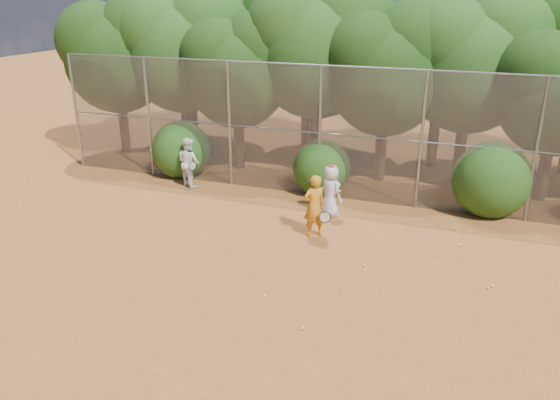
% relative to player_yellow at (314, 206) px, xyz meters
% --- Properties ---
extents(ground, '(80.00, 80.00, 0.00)m').
position_rel_player_yellow_xyz_m(ground, '(0.26, -3.05, -0.83)').
color(ground, brown).
rests_on(ground, ground).
extents(fence_back, '(20.05, 0.09, 4.03)m').
position_rel_player_yellow_xyz_m(fence_back, '(0.14, 2.95, 1.22)').
color(fence_back, gray).
rests_on(fence_back, ground).
extents(tree_0, '(4.38, 3.81, 6.00)m').
position_rel_player_yellow_xyz_m(tree_0, '(-9.18, 4.99, 3.10)').
color(tree_0, black).
rests_on(tree_0, ground).
extents(tree_1, '(4.64, 4.03, 6.35)m').
position_rel_player_yellow_xyz_m(tree_1, '(-6.68, 5.49, 3.33)').
color(tree_1, black).
rests_on(tree_1, ground).
extents(tree_2, '(3.99, 3.47, 5.47)m').
position_rel_player_yellow_xyz_m(tree_2, '(-4.19, 4.79, 2.75)').
color(tree_2, black).
rests_on(tree_2, ground).
extents(tree_3, '(4.89, 4.26, 6.70)m').
position_rel_player_yellow_xyz_m(tree_3, '(-1.68, 5.80, 3.56)').
color(tree_3, black).
rests_on(tree_3, ground).
extents(tree_4, '(4.19, 3.64, 5.73)m').
position_rel_player_yellow_xyz_m(tree_4, '(0.81, 5.19, 2.92)').
color(tree_4, black).
rests_on(tree_4, ground).
extents(tree_5, '(4.51, 3.92, 6.17)m').
position_rel_player_yellow_xyz_m(tree_5, '(3.32, 5.99, 3.21)').
color(tree_5, black).
rests_on(tree_5, ground).
extents(tree_9, '(4.83, 4.20, 6.62)m').
position_rel_player_yellow_xyz_m(tree_9, '(-7.68, 7.80, 3.50)').
color(tree_9, black).
rests_on(tree_9, ground).
extents(tree_10, '(5.15, 4.48, 7.06)m').
position_rel_player_yellow_xyz_m(tree_10, '(-2.67, 8.00, 3.79)').
color(tree_10, black).
rests_on(tree_10, ground).
extents(tree_11, '(4.64, 4.03, 6.35)m').
position_rel_player_yellow_xyz_m(tree_11, '(2.32, 7.59, 3.33)').
color(tree_11, black).
rests_on(tree_11, ground).
extents(bush_0, '(2.00, 2.00, 2.00)m').
position_rel_player_yellow_xyz_m(bush_0, '(-5.74, 3.25, 0.17)').
color(bush_0, '#1B4010').
rests_on(bush_0, ground).
extents(bush_1, '(1.80, 1.80, 1.80)m').
position_rel_player_yellow_xyz_m(bush_1, '(-0.74, 3.25, 0.07)').
color(bush_1, '#1B4010').
rests_on(bush_1, ground).
extents(bush_2, '(2.20, 2.20, 2.20)m').
position_rel_player_yellow_xyz_m(bush_2, '(4.26, 3.25, 0.27)').
color(bush_2, '#1B4010').
rests_on(bush_2, ground).
extents(player_yellow, '(0.87, 0.71, 1.67)m').
position_rel_player_yellow_xyz_m(player_yellow, '(0.00, 0.00, 0.00)').
color(player_yellow, orange).
rests_on(player_yellow, ground).
extents(player_teen, '(0.87, 0.79, 1.52)m').
position_rel_player_yellow_xyz_m(player_teen, '(0.05, 1.46, -0.08)').
color(player_teen, silver).
rests_on(player_teen, ground).
extents(player_white, '(0.97, 0.88, 1.62)m').
position_rel_player_yellow_xyz_m(player_white, '(-4.96, 2.35, -0.03)').
color(player_white, white).
rests_on(player_white, ground).
extents(ball_0, '(0.07, 0.07, 0.07)m').
position_rel_player_yellow_xyz_m(ball_0, '(1.61, -1.26, -0.80)').
color(ball_0, '#BED025').
rests_on(ball_0, ground).
extents(ball_1, '(0.07, 0.07, 0.07)m').
position_rel_player_yellow_xyz_m(ball_1, '(3.66, 0.63, -0.80)').
color(ball_1, '#BED025').
rests_on(ball_1, ground).
extents(ball_2, '(0.07, 0.07, 0.07)m').
position_rel_player_yellow_xyz_m(ball_2, '(1.03, -4.16, -0.80)').
color(ball_2, '#BED025').
rests_on(ball_2, ground).
extents(ball_3, '(0.07, 0.07, 0.07)m').
position_rel_player_yellow_xyz_m(ball_3, '(4.34, -1.37, -0.80)').
color(ball_3, '#BED025').
rests_on(ball_3, ground).
extents(ball_4, '(0.07, 0.07, 0.07)m').
position_rel_player_yellow_xyz_m(ball_4, '(-0.08, -3.31, -0.80)').
color(ball_4, '#BED025').
rests_on(ball_4, ground).
extents(ball_5, '(0.07, 0.07, 0.07)m').
position_rel_player_yellow_xyz_m(ball_5, '(3.49, 1.64, -0.80)').
color(ball_5, '#BED025').
rests_on(ball_5, ground).
extents(ball_6, '(0.07, 0.07, 0.07)m').
position_rel_player_yellow_xyz_m(ball_6, '(4.43, -1.23, -0.80)').
color(ball_6, '#BED025').
rests_on(ball_6, ground).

